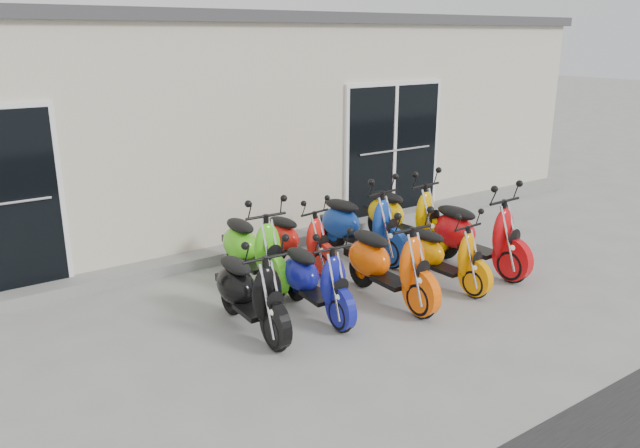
# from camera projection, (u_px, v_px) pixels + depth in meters

# --- Properties ---
(ground) EXTENTS (80.00, 80.00, 0.00)m
(ground) POSITION_uv_depth(u_px,v_px,m) (348.00, 294.00, 7.60)
(ground) COLOR gray
(ground) RESTS_ON ground
(building) EXTENTS (14.00, 6.00, 3.20)m
(building) POSITION_uv_depth(u_px,v_px,m) (173.00, 118.00, 11.21)
(building) COLOR beige
(building) RESTS_ON ground
(roof_cap) EXTENTS (14.20, 6.20, 0.16)m
(roof_cap) POSITION_uv_depth(u_px,v_px,m) (166.00, 20.00, 10.72)
(roof_cap) COLOR #3F3F42
(roof_cap) RESTS_ON building
(front_step) EXTENTS (14.00, 0.40, 0.15)m
(front_step) POSITION_uv_depth(u_px,v_px,m) (264.00, 245.00, 9.16)
(front_step) COLOR gray
(front_step) RESTS_ON ground
(door_left) EXTENTS (1.07, 0.08, 2.22)m
(door_left) POSITION_uv_depth(u_px,v_px,m) (15.00, 196.00, 7.17)
(door_left) COLOR black
(door_left) RESTS_ON front_step
(door_right) EXTENTS (2.02, 0.08, 2.22)m
(door_right) POSITION_uv_depth(u_px,v_px,m) (393.00, 146.00, 10.37)
(door_right) COLOR black
(door_right) RESTS_ON front_step
(scooter_front_black) EXTENTS (0.62, 1.58, 1.15)m
(scooter_front_black) POSITION_uv_depth(u_px,v_px,m) (250.00, 281.00, 6.51)
(scooter_front_black) COLOR black
(scooter_front_black) RESTS_ON ground
(scooter_front_blue) EXTENTS (0.63, 1.51, 1.10)m
(scooter_front_blue) POSITION_uv_depth(u_px,v_px,m) (316.00, 269.00, 6.90)
(scooter_front_blue) COLOR navy
(scooter_front_blue) RESTS_ON ground
(scooter_front_orange_a) EXTENTS (0.65, 1.68, 1.23)m
(scooter_front_orange_a) POSITION_uv_depth(u_px,v_px,m) (389.00, 252.00, 7.25)
(scooter_front_orange_a) COLOR #FF5705
(scooter_front_orange_a) RESTS_ON ground
(scooter_front_orange_b) EXTENTS (0.58, 1.45, 1.06)m
(scooter_front_orange_b) POSITION_uv_depth(u_px,v_px,m) (445.00, 246.00, 7.72)
(scooter_front_orange_b) COLOR orange
(scooter_front_orange_b) RESTS_ON ground
(scooter_front_red) EXTENTS (0.67, 1.75, 1.28)m
(scooter_front_red) POSITION_uv_depth(u_px,v_px,m) (478.00, 224.00, 8.24)
(scooter_front_red) COLOR red
(scooter_front_red) RESTS_ON ground
(scooter_back_green) EXTENTS (0.67, 1.68, 1.22)m
(scooter_back_green) POSITION_uv_depth(u_px,v_px,m) (253.00, 238.00, 7.77)
(scooter_back_green) COLOR #52D91B
(scooter_back_green) RESTS_ON ground
(scooter_back_red) EXTENTS (0.72, 1.50, 1.06)m
(scooter_back_red) POSITION_uv_depth(u_px,v_px,m) (298.00, 231.00, 8.29)
(scooter_back_red) COLOR red
(scooter_back_red) RESTS_ON ground
(scooter_back_blue) EXTENTS (0.85, 1.77, 1.26)m
(scooter_back_blue) POSITION_uv_depth(u_px,v_px,m) (360.00, 215.00, 8.68)
(scooter_back_blue) COLOR #123895
(scooter_back_blue) RESTS_ON ground
(scooter_back_yellow) EXTENTS (0.71, 1.72, 1.25)m
(scooter_back_yellow) POSITION_uv_depth(u_px,v_px,m) (405.00, 206.00, 9.14)
(scooter_back_yellow) COLOR #E9AC00
(scooter_back_yellow) RESTS_ON ground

